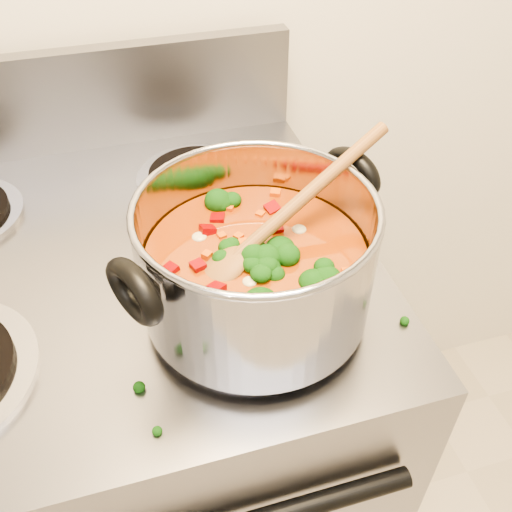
{
  "coord_description": "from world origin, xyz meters",
  "views": [
    {
      "loc": [
        0.02,
        0.58,
        1.42
      ],
      "look_at": [
        0.14,
        1.01,
        1.01
      ],
      "focal_mm": 40.0,
      "sensor_mm": 36.0,
      "label": 1
    }
  ],
  "objects": [
    {
      "name": "electric_range",
      "position": [
        -0.04,
        1.16,
        0.47
      ],
      "size": [
        0.72,
        0.65,
        1.08
      ],
      "color": "gray",
      "rests_on": "ground"
    },
    {
      "name": "wooden_spoon",
      "position": [
        0.15,
        1.02,
        1.04
      ],
      "size": [
        0.25,
        0.12,
        0.11
      ],
      "rotation": [
        0.0,
        0.0,
        0.38
      ],
      "color": "brown",
      "rests_on": "stockpot"
    },
    {
      "name": "stockpot",
      "position": [
        0.14,
        1.01,
        1.0
      ],
      "size": [
        0.31,
        0.26,
        0.15
      ],
      "rotation": [
        0.0,
        0.0,
        0.43
      ],
      "color": "#9F9EA6",
      "rests_on": "electric_range"
    },
    {
      "name": "cooktop_crumbs",
      "position": [
        0.2,
        1.02,
        0.92
      ],
      "size": [
        0.2,
        0.32,
        0.01
      ],
      "color": "black",
      "rests_on": "electric_range"
    }
  ]
}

